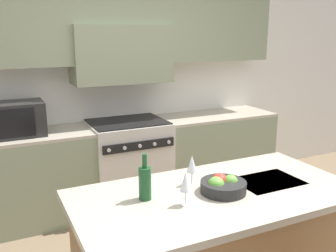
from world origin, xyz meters
The scene contains 8 objects.
back_cabinetry centered at (0.00, 2.07, 1.60)m, with size 10.00×0.46×2.70m.
back_counter centered at (0.00, 1.82, 0.46)m, with size 3.66×0.62×0.92m.
range_stove centered at (0.00, 1.80, 0.48)m, with size 0.82×0.70×0.95m.
microwave centered at (-1.11, 1.82, 1.08)m, with size 0.52×0.38×0.32m.
wine_bottle centered at (-0.52, 0.03, 1.00)m, with size 0.08×0.08×0.29m.
wine_glass_near centered at (-0.34, -0.14, 1.03)m, with size 0.07×0.07×0.21m.
wine_glass_far centered at (-0.16, 0.11, 1.03)m, with size 0.07×0.07×0.21m.
fruit_bowl centered at (-0.04, -0.08, 0.93)m, with size 0.29×0.29×0.11m.
Camera 1 is at (-1.30, -1.91, 1.86)m, focal length 40.00 mm.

